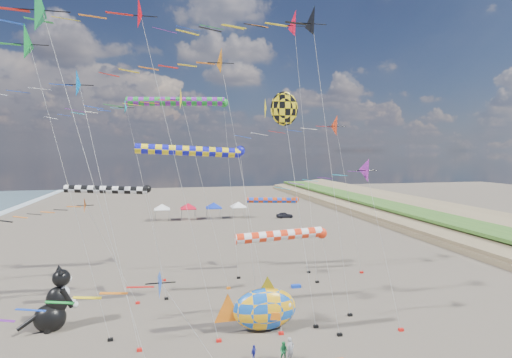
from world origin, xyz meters
The scene contains 28 objects.
delta_kite_0 centered at (12.17, 21.19, 15.89)m, with size 12.64×2.47×17.42m.
delta_kite_1 centered at (-10.75, 23.28, 17.51)m, with size 10.92×1.71×18.80m.
delta_kite_2 centered at (-6.78, 0.89, 6.71)m, with size 11.24×1.61×7.96m.
delta_kite_3 centered at (-6.99, 8.82, 22.30)m, with size 14.05×2.45×23.83m.
delta_kite_4 centered at (-4.63, 19.42, 17.91)m, with size 13.21×2.21×19.36m.
delta_kite_5 centered at (-1.08, 10.88, 19.88)m, with size 10.83×2.21×21.31m.
delta_kite_6 centered at (-13.05, 10.69, 20.13)m, with size 11.77×2.53×21.66m.
delta_kite_7 centered at (-13.64, 17.43, 8.39)m, with size 10.90×1.56×9.62m.
delta_kite_8 centered at (4.24, 10.87, 22.84)m, with size 13.70×2.50×24.38m.
delta_kite_9 centered at (8.32, 7.52, 11.82)m, with size 9.36×1.96×13.14m.
delta_kite_10 centered at (-11.34, 8.70, 17.50)m, with size 10.78×1.97×18.86m.
delta_kite_11 centered at (5.64, 19.24, 25.58)m, with size 15.77×2.88×27.29m.
delta_kite_12 centered at (-11.07, 5.07, 21.19)m, with size 15.64×3.27×23.03m.
windsock_0 centered at (-2.95, 12.97, 13.48)m, with size 9.74×0.81×13.94m.
windsock_1 centered at (2.87, 7.79, 7.65)m, with size 7.89×0.76×8.07m.
windsock_2 centered at (6.26, 22.56, 8.17)m, with size 7.12×0.61×8.55m.
windsock_3 centered at (-3.59, 22.38, 18.38)m, with size 11.24×0.93×18.90m.
windsock_4 centered at (-9.82, 17.92, 10.11)m, with size 8.51×0.70×10.52m.
angelfish_kite centered at (3.68, 11.45, 16.66)m, with size 3.74×3.02×18.12m.
cat_inflatable centered at (-13.64, 13.65, 2.39)m, with size 3.55×1.77×4.79m, color black, non-canonical shape.
fish_inflatable centered at (1.89, 9.93, 1.66)m, with size 6.44×2.14×4.14m.
person_adult centered at (2.47, 5.22, 0.78)m, with size 0.57×0.37×1.57m, color gray.
child_green centered at (2.10, 5.38, 0.63)m, with size 0.61×0.48×1.26m, color #228746.
child_blue centered at (0.24, 5.96, 0.48)m, with size 0.56×0.23×0.96m, color #1F259E.
kite_bag_1 centered at (7.25, 18.32, 0.15)m, with size 0.90×0.44×0.30m, color #133BC3.
kite_bag_3 centered at (2.91, 10.68, 0.15)m, with size 0.90×0.44×0.30m, color black.
tent_row centered at (1.50, 60.00, 3.15)m, with size 19.20×4.20×3.80m.
parked_car centered at (18.09, 58.00, 0.57)m, with size 1.36×3.37×1.15m, color #26262D.
Camera 1 is at (-5.14, -18.47, 13.54)m, focal length 28.00 mm.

